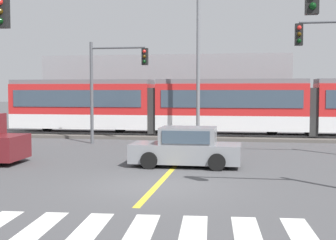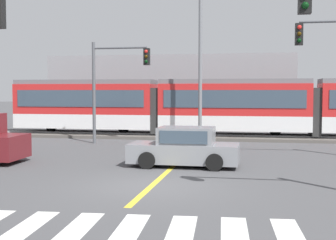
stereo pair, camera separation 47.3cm
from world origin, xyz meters
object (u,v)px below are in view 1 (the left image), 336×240
light_rail_tram (231,105)px  traffic_light_far_left (111,76)px  street_lamp_centre (202,58)px  sedan_crossing (186,148)px

light_rail_tram → traffic_light_far_left: size_ratio=5.03×
light_rail_tram → traffic_light_far_left: traffic_light_far_left is taller
traffic_light_far_left → street_lamp_centre: 5.07m
light_rail_tram → traffic_light_far_left: 7.81m
light_rail_tram → sedan_crossing: bearing=-96.9°
light_rail_tram → sedan_crossing: size_ratio=6.65×
sedan_crossing → traffic_light_far_left: (-5.00, 6.90, 3.01)m
sedan_crossing → traffic_light_far_left: size_ratio=0.76×
light_rail_tram → street_lamp_centre: (-1.52, -3.06, 2.65)m
traffic_light_far_left → street_lamp_centre: (4.84, 1.16, 0.99)m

